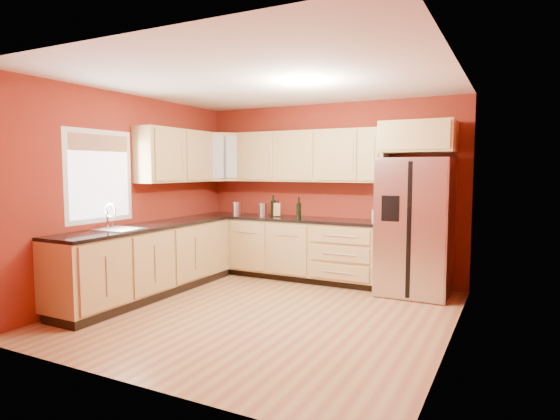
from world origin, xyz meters
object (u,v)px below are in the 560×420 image
refrigerator (415,227)px  wine_bottle_a (273,206)px  soap_dispenser (374,214)px  canister_left (236,208)px  knife_block (277,210)px

refrigerator → wine_bottle_a: (-2.14, 0.10, 0.19)m
wine_bottle_a → soap_dispenser: size_ratio=1.55×
soap_dispenser → canister_left: bearing=-179.9°
soap_dispenser → refrigerator: bearing=-3.9°
knife_block → soap_dispenser: bearing=-23.4°
refrigerator → canister_left: (-2.76, 0.03, 0.13)m
refrigerator → wine_bottle_a: refrigerator is taller
wine_bottle_a → soap_dispenser: bearing=-2.2°
wine_bottle_a → canister_left: bearing=-173.8°
knife_block → soap_dispenser: (1.53, -0.08, 0.01)m
refrigerator → soap_dispenser: bearing=176.1°
refrigerator → canister_left: bearing=179.3°
refrigerator → soap_dispenser: size_ratio=8.49×
canister_left → wine_bottle_a: bearing=6.2°
canister_left → soap_dispenser: 2.21m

